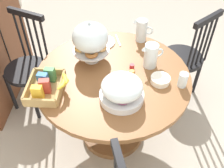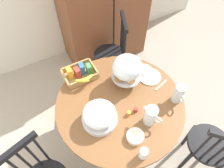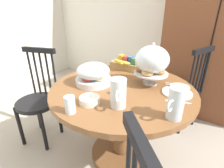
{
  "view_description": "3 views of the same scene",
  "coord_description": "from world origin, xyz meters",
  "px_view_note": "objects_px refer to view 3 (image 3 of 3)",
  "views": [
    {
      "loc": [
        -1.47,
        0.1,
        2.05
      ],
      "look_at": [
        -0.14,
        0.17,
        0.74
      ],
      "focal_mm": 41.97,
      "sensor_mm": 36.0,
      "label": 1
    },
    {
      "loc": [
        -0.56,
        -0.64,
        2.32
      ],
      "look_at": [
        -0.04,
        0.32,
        0.84
      ],
      "focal_mm": 32.94,
      "sensor_mm": 36.0,
      "label": 2
    },
    {
      "loc": [
        0.56,
        -0.93,
        1.33
      ],
      "look_at": [
        -0.14,
        0.17,
        0.74
      ],
      "focal_mm": 27.29,
      "sensor_mm": 36.0,
      "label": 3
    }
  ],
  "objects_px": {
    "pastry_stand_with_dome": "(152,61)",
    "wooden_armoire": "(213,39)",
    "dining_table": "(122,110)",
    "drinking_glass": "(70,105)",
    "orange_juice_pitcher": "(118,94)",
    "milk_pitcher": "(175,105)",
    "fruit_platter_covered": "(93,74)",
    "cereal_bowl": "(90,100)",
    "windsor_chair_near_window": "(38,101)",
    "cereal_basket": "(127,64)",
    "china_plate_small": "(180,87)",
    "china_plate_large": "(177,93)",
    "windsor_chair_facing_door": "(183,91)"
  },
  "relations": [
    {
      "from": "pastry_stand_with_dome",
      "to": "wooden_armoire",
      "type": "bearing_deg",
      "value": 73.26
    },
    {
      "from": "dining_table",
      "to": "drinking_glass",
      "type": "relative_size",
      "value": 10.53
    },
    {
      "from": "orange_juice_pitcher",
      "to": "milk_pitcher",
      "type": "bearing_deg",
      "value": 10.44
    },
    {
      "from": "fruit_platter_covered",
      "to": "cereal_bowl",
      "type": "distance_m",
      "value": 0.33
    },
    {
      "from": "windsor_chair_near_window",
      "to": "pastry_stand_with_dome",
      "type": "height_order",
      "value": "pastry_stand_with_dome"
    },
    {
      "from": "milk_pitcher",
      "to": "cereal_basket",
      "type": "relative_size",
      "value": 0.61
    },
    {
      "from": "china_plate_small",
      "to": "cereal_bowl",
      "type": "height_order",
      "value": "cereal_bowl"
    },
    {
      "from": "china_plate_large",
      "to": "windsor_chair_near_window",
      "type": "bearing_deg",
      "value": -164.76
    },
    {
      "from": "pastry_stand_with_dome",
      "to": "cereal_bowl",
      "type": "bearing_deg",
      "value": -113.33
    },
    {
      "from": "windsor_chair_near_window",
      "to": "windsor_chair_facing_door",
      "type": "relative_size",
      "value": 1.0
    },
    {
      "from": "wooden_armoire",
      "to": "milk_pitcher",
      "type": "xyz_separation_m",
      "value": [
        -0.05,
        -1.54,
        -0.16
      ]
    },
    {
      "from": "wooden_armoire",
      "to": "drinking_glass",
      "type": "bearing_deg",
      "value": -108.15
    },
    {
      "from": "fruit_platter_covered",
      "to": "windsor_chair_facing_door",
      "type": "bearing_deg",
      "value": 56.14
    },
    {
      "from": "orange_juice_pitcher",
      "to": "milk_pitcher",
      "type": "relative_size",
      "value": 1.0
    },
    {
      "from": "windsor_chair_facing_door",
      "to": "cereal_basket",
      "type": "bearing_deg",
      "value": -146.14
    },
    {
      "from": "windsor_chair_facing_door",
      "to": "pastry_stand_with_dome",
      "type": "distance_m",
      "value": 0.82
    },
    {
      "from": "cereal_bowl",
      "to": "china_plate_large",
      "type": "bearing_deg",
      "value": 44.81
    },
    {
      "from": "dining_table",
      "to": "cereal_bowl",
      "type": "bearing_deg",
      "value": -99.71
    },
    {
      "from": "pastry_stand_with_dome",
      "to": "orange_juice_pitcher",
      "type": "bearing_deg",
      "value": -95.36
    },
    {
      "from": "windsor_chair_near_window",
      "to": "orange_juice_pitcher",
      "type": "height_order",
      "value": "windsor_chair_near_window"
    },
    {
      "from": "china_plate_large",
      "to": "china_plate_small",
      "type": "distance_m",
      "value": 0.09
    },
    {
      "from": "pastry_stand_with_dome",
      "to": "fruit_platter_covered",
      "type": "bearing_deg",
      "value": -148.33
    },
    {
      "from": "windsor_chair_near_window",
      "to": "drinking_glass",
      "type": "height_order",
      "value": "windsor_chair_near_window"
    },
    {
      "from": "windsor_chair_near_window",
      "to": "cereal_basket",
      "type": "bearing_deg",
      "value": 45.4
    },
    {
      "from": "fruit_platter_covered",
      "to": "china_plate_large",
      "type": "distance_m",
      "value": 0.67
    },
    {
      "from": "wooden_armoire",
      "to": "fruit_platter_covered",
      "type": "distance_m",
      "value": 1.59
    },
    {
      "from": "china_plate_small",
      "to": "cereal_bowl",
      "type": "xyz_separation_m",
      "value": [
        -0.46,
        -0.55,
        0.01
      ]
    },
    {
      "from": "orange_juice_pitcher",
      "to": "pastry_stand_with_dome",
      "type": "bearing_deg",
      "value": 84.64
    },
    {
      "from": "dining_table",
      "to": "milk_pitcher",
      "type": "height_order",
      "value": "milk_pitcher"
    },
    {
      "from": "dining_table",
      "to": "milk_pitcher",
      "type": "relative_size",
      "value": 6.0
    },
    {
      "from": "pastry_stand_with_dome",
      "to": "fruit_platter_covered",
      "type": "xyz_separation_m",
      "value": [
        -0.4,
        -0.25,
        -0.11
      ]
    },
    {
      "from": "dining_table",
      "to": "pastry_stand_with_dome",
      "type": "xyz_separation_m",
      "value": [
        0.17,
        0.18,
        0.42
      ]
    },
    {
      "from": "china_plate_small",
      "to": "china_plate_large",
      "type": "bearing_deg",
      "value": -89.6
    },
    {
      "from": "china_plate_large",
      "to": "drinking_glass",
      "type": "xyz_separation_m",
      "value": [
        -0.49,
        -0.61,
        0.05
      ]
    },
    {
      "from": "windsor_chair_near_window",
      "to": "orange_juice_pitcher",
      "type": "bearing_deg",
      "value": -3.04
    },
    {
      "from": "china_plate_small",
      "to": "drinking_glass",
      "type": "bearing_deg",
      "value": -124.9
    },
    {
      "from": "windsor_chair_near_window",
      "to": "windsor_chair_facing_door",
      "type": "height_order",
      "value": "same"
    },
    {
      "from": "cereal_basket",
      "to": "cereal_bowl",
      "type": "relative_size",
      "value": 2.26
    },
    {
      "from": "milk_pitcher",
      "to": "china_plate_large",
      "type": "relative_size",
      "value": 0.88
    },
    {
      "from": "wooden_armoire",
      "to": "windsor_chair_near_window",
      "type": "distance_m",
      "value": 2.13
    },
    {
      "from": "pastry_stand_with_dome",
      "to": "orange_juice_pitcher",
      "type": "xyz_separation_m",
      "value": [
        -0.04,
        -0.45,
        -0.11
      ]
    },
    {
      "from": "windsor_chair_facing_door",
      "to": "china_plate_small",
      "type": "relative_size",
      "value": 6.5
    },
    {
      "from": "drinking_glass",
      "to": "cereal_basket",
      "type": "bearing_deg",
      "value": 96.34
    },
    {
      "from": "dining_table",
      "to": "windsor_chair_facing_door",
      "type": "distance_m",
      "value": 0.88
    },
    {
      "from": "china_plate_small",
      "to": "cereal_bowl",
      "type": "bearing_deg",
      "value": -130.05
    },
    {
      "from": "cereal_basket",
      "to": "china_plate_small",
      "type": "distance_m",
      "value": 0.64
    },
    {
      "from": "dining_table",
      "to": "orange_juice_pitcher",
      "type": "xyz_separation_m",
      "value": [
        0.12,
        -0.28,
        0.31
      ]
    },
    {
      "from": "china_plate_large",
      "to": "cereal_bowl",
      "type": "distance_m",
      "value": 0.65
    },
    {
      "from": "cereal_bowl",
      "to": "drinking_glass",
      "type": "height_order",
      "value": "drinking_glass"
    },
    {
      "from": "china_plate_small",
      "to": "drinking_glass",
      "type": "relative_size",
      "value": 1.36
    }
  ]
}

